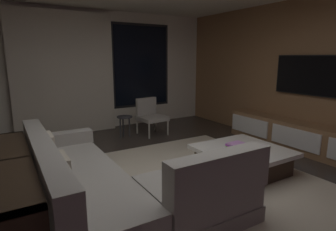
{
  "coord_description": "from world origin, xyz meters",
  "views": [
    {
      "loc": [
        -1.72,
        -2.74,
        1.66
      ],
      "look_at": [
        0.21,
        0.49,
        0.87
      ],
      "focal_mm": 29.69,
      "sensor_mm": 36.0,
      "label": 1
    }
  ],
  "objects_px": {
    "sectional_couch": "(109,187)",
    "book_stack_on_coffee_table": "(235,145)",
    "side_stool": "(125,120)",
    "accent_chair_near_window": "(150,114)",
    "media_console": "(305,139)",
    "console_table_behind_couch": "(11,192)",
    "coffee_table": "(242,160)",
    "mounted_tv": "(307,75)"
  },
  "relations": [
    {
      "from": "sectional_couch",
      "to": "book_stack_on_coffee_table",
      "type": "bearing_deg",
      "value": 3.48
    },
    {
      "from": "book_stack_on_coffee_table",
      "to": "side_stool",
      "type": "bearing_deg",
      "value": 106.45
    },
    {
      "from": "accent_chair_near_window",
      "to": "media_console",
      "type": "relative_size",
      "value": 0.25
    },
    {
      "from": "sectional_couch",
      "to": "console_table_behind_couch",
      "type": "xyz_separation_m",
      "value": [
        -0.91,
        0.13,
        0.12
      ]
    },
    {
      "from": "coffee_table",
      "to": "book_stack_on_coffee_table",
      "type": "distance_m",
      "value": 0.24
    },
    {
      "from": "coffee_table",
      "to": "media_console",
      "type": "bearing_deg",
      "value": 1.86
    },
    {
      "from": "side_stool",
      "to": "media_console",
      "type": "height_order",
      "value": "media_console"
    },
    {
      "from": "side_stool",
      "to": "mounted_tv",
      "type": "xyz_separation_m",
      "value": [
        2.55,
        -2.31,
        0.98
      ]
    },
    {
      "from": "coffee_table",
      "to": "media_console",
      "type": "relative_size",
      "value": 0.37
    },
    {
      "from": "book_stack_on_coffee_table",
      "to": "console_table_behind_couch",
      "type": "height_order",
      "value": "console_table_behind_couch"
    },
    {
      "from": "accent_chair_near_window",
      "to": "media_console",
      "type": "xyz_separation_m",
      "value": [
        1.76,
        -2.53,
        -0.18
      ]
    },
    {
      "from": "mounted_tv",
      "to": "console_table_behind_couch",
      "type": "height_order",
      "value": "mounted_tv"
    },
    {
      "from": "accent_chair_near_window",
      "to": "side_stool",
      "type": "xyz_separation_m",
      "value": [
        -0.61,
        -0.02,
        -0.06
      ]
    },
    {
      "from": "side_stool",
      "to": "sectional_couch",
      "type": "bearing_deg",
      "value": -115.56
    },
    {
      "from": "coffee_table",
      "to": "side_stool",
      "type": "xyz_separation_m",
      "value": [
        -0.79,
        2.56,
        0.19
      ]
    },
    {
      "from": "coffee_table",
      "to": "book_stack_on_coffee_table",
      "type": "bearing_deg",
      "value": 124.68
    },
    {
      "from": "mounted_tv",
      "to": "media_console",
      "type": "bearing_deg",
      "value": -132.41
    },
    {
      "from": "sectional_couch",
      "to": "mounted_tv",
      "type": "relative_size",
      "value": 2.05
    },
    {
      "from": "media_console",
      "to": "coffee_table",
      "type": "bearing_deg",
      "value": -178.14
    },
    {
      "from": "accent_chair_near_window",
      "to": "side_stool",
      "type": "height_order",
      "value": "accent_chair_near_window"
    },
    {
      "from": "side_stool",
      "to": "console_table_behind_couch",
      "type": "bearing_deg",
      "value": -131.17
    },
    {
      "from": "accent_chair_near_window",
      "to": "console_table_behind_couch",
      "type": "height_order",
      "value": "accent_chair_near_window"
    },
    {
      "from": "coffee_table",
      "to": "mounted_tv",
      "type": "bearing_deg",
      "value": 8.07
    },
    {
      "from": "console_table_behind_couch",
      "to": "sectional_couch",
      "type": "bearing_deg",
      "value": -8.12
    },
    {
      "from": "media_console",
      "to": "mounted_tv",
      "type": "relative_size",
      "value": 2.55
    },
    {
      "from": "side_stool",
      "to": "media_console",
      "type": "relative_size",
      "value": 0.15
    },
    {
      "from": "coffee_table",
      "to": "accent_chair_near_window",
      "type": "bearing_deg",
      "value": 94.03
    },
    {
      "from": "sectional_couch",
      "to": "accent_chair_near_window",
      "type": "height_order",
      "value": "sectional_couch"
    },
    {
      "from": "sectional_couch",
      "to": "side_stool",
      "type": "bearing_deg",
      "value": 64.44
    },
    {
      "from": "accent_chair_near_window",
      "to": "console_table_behind_couch",
      "type": "distance_m",
      "value": 3.71
    },
    {
      "from": "book_stack_on_coffee_table",
      "to": "media_console",
      "type": "relative_size",
      "value": 0.08
    },
    {
      "from": "coffee_table",
      "to": "mounted_tv",
      "type": "distance_m",
      "value": 2.12
    },
    {
      "from": "side_stool",
      "to": "mounted_tv",
      "type": "distance_m",
      "value": 3.58
    },
    {
      "from": "media_console",
      "to": "console_table_behind_couch",
      "type": "relative_size",
      "value": 1.48
    },
    {
      "from": "mounted_tv",
      "to": "console_table_behind_couch",
      "type": "xyz_separation_m",
      "value": [
        -4.7,
        -0.15,
        -0.94
      ]
    },
    {
      "from": "book_stack_on_coffee_table",
      "to": "side_stool",
      "type": "height_order",
      "value": "side_stool"
    },
    {
      "from": "mounted_tv",
      "to": "coffee_table",
      "type": "bearing_deg",
      "value": -171.93
    },
    {
      "from": "sectional_couch",
      "to": "media_console",
      "type": "height_order",
      "value": "sectional_couch"
    },
    {
      "from": "accent_chair_near_window",
      "to": "sectional_couch",
      "type": "bearing_deg",
      "value": -125.29
    },
    {
      "from": "book_stack_on_coffee_table",
      "to": "side_stool",
      "type": "distance_m",
      "value": 2.58
    },
    {
      "from": "side_stool",
      "to": "console_table_behind_couch",
      "type": "xyz_separation_m",
      "value": [
        -2.15,
        -2.46,
        0.04
      ]
    },
    {
      "from": "sectional_couch",
      "to": "book_stack_on_coffee_table",
      "type": "distance_m",
      "value": 1.98
    }
  ]
}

